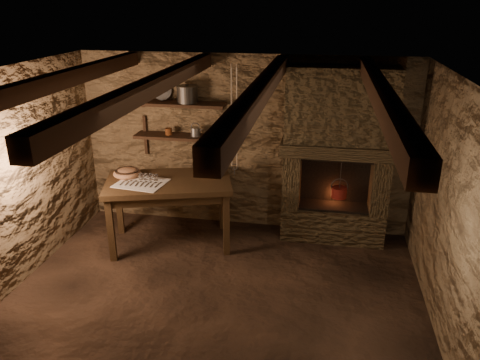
% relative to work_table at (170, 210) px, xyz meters
% --- Properties ---
extents(floor, '(4.50, 4.50, 0.00)m').
position_rel_work_table_xyz_m(floor, '(0.84, -1.24, -0.48)').
color(floor, black).
rests_on(floor, ground).
extents(back_wall, '(4.50, 0.04, 2.40)m').
position_rel_work_table_xyz_m(back_wall, '(0.84, 0.76, 0.72)').
color(back_wall, '#483421').
rests_on(back_wall, floor).
extents(front_wall, '(4.50, 0.04, 2.40)m').
position_rel_work_table_xyz_m(front_wall, '(0.84, -3.24, 0.72)').
color(front_wall, '#483421').
rests_on(front_wall, floor).
extents(left_wall, '(0.04, 4.00, 2.40)m').
position_rel_work_table_xyz_m(left_wall, '(-1.41, -1.24, 0.72)').
color(left_wall, '#483421').
rests_on(left_wall, floor).
extents(right_wall, '(0.04, 4.00, 2.40)m').
position_rel_work_table_xyz_m(right_wall, '(3.09, -1.24, 0.72)').
color(right_wall, '#483421').
rests_on(right_wall, floor).
extents(ceiling, '(4.50, 4.00, 0.04)m').
position_rel_work_table_xyz_m(ceiling, '(0.84, -1.24, 1.92)').
color(ceiling, black).
rests_on(ceiling, back_wall).
extents(beam_far_left, '(0.14, 3.95, 0.16)m').
position_rel_work_table_xyz_m(beam_far_left, '(-0.66, -1.24, 1.83)').
color(beam_far_left, black).
rests_on(beam_far_left, ceiling).
extents(beam_mid_left, '(0.14, 3.95, 0.16)m').
position_rel_work_table_xyz_m(beam_mid_left, '(0.34, -1.24, 1.83)').
color(beam_mid_left, black).
rests_on(beam_mid_left, ceiling).
extents(beam_mid_right, '(0.14, 3.95, 0.16)m').
position_rel_work_table_xyz_m(beam_mid_right, '(1.34, -1.24, 1.83)').
color(beam_mid_right, black).
rests_on(beam_mid_right, ceiling).
extents(beam_far_right, '(0.14, 3.95, 0.16)m').
position_rel_work_table_xyz_m(beam_far_right, '(2.34, -1.24, 1.83)').
color(beam_far_right, black).
rests_on(beam_far_right, ceiling).
extents(shelf_lower, '(1.25, 0.30, 0.04)m').
position_rel_work_table_xyz_m(shelf_lower, '(-0.01, 0.60, 0.82)').
color(shelf_lower, black).
rests_on(shelf_lower, back_wall).
extents(shelf_upper, '(1.25, 0.30, 0.04)m').
position_rel_work_table_xyz_m(shelf_upper, '(-0.01, 0.60, 1.27)').
color(shelf_upper, black).
rests_on(shelf_upper, back_wall).
extents(hearth, '(1.43, 0.51, 2.30)m').
position_rel_work_table_xyz_m(hearth, '(2.09, 0.53, 0.74)').
color(hearth, '#3B2F1D').
rests_on(hearth, floor).
extents(work_table, '(1.76, 1.30, 0.90)m').
position_rel_work_table_xyz_m(work_table, '(0.00, 0.00, 0.00)').
color(work_table, '#302010').
rests_on(work_table, floor).
extents(linen_cloth, '(0.65, 0.55, 0.01)m').
position_rel_work_table_xyz_m(linen_cloth, '(-0.30, -0.16, 0.42)').
color(linen_cloth, beige).
rests_on(linen_cloth, work_table).
extents(pewter_cutlery_row, '(0.52, 0.26, 0.01)m').
position_rel_work_table_xyz_m(pewter_cutlery_row, '(-0.30, -0.18, 0.43)').
color(pewter_cutlery_row, gray).
rests_on(pewter_cutlery_row, linen_cloth).
extents(drinking_glasses, '(0.19, 0.06, 0.08)m').
position_rel_work_table_xyz_m(drinking_glasses, '(-0.28, -0.05, 0.46)').
color(drinking_glasses, white).
rests_on(drinking_glasses, linen_cloth).
extents(stoneware_jug, '(0.17, 0.17, 0.48)m').
position_rel_work_table_xyz_m(stoneware_jug, '(0.50, 0.22, 0.62)').
color(stoneware_jug, '#8E551B').
rests_on(stoneware_jug, work_table).
extents(wooden_bowl, '(0.38, 0.38, 0.13)m').
position_rel_work_table_xyz_m(wooden_bowl, '(-0.57, 0.04, 0.46)').
color(wooden_bowl, '#92603F').
rests_on(wooden_bowl, work_table).
extents(iron_stockpot, '(0.35, 0.35, 0.20)m').
position_rel_work_table_xyz_m(iron_stockpot, '(0.12, 0.60, 1.39)').
color(iron_stockpot, '#2F2C29').
rests_on(iron_stockpot, shelf_upper).
extents(tin_pan, '(0.28, 0.18, 0.26)m').
position_rel_work_table_xyz_m(tin_pan, '(-0.27, 0.70, 1.42)').
color(tin_pan, gray).
rests_on(tin_pan, shelf_upper).
extents(small_kettle, '(0.21, 0.18, 0.18)m').
position_rel_work_table_xyz_m(small_kettle, '(0.21, 0.60, 0.90)').
color(small_kettle, gray).
rests_on(small_kettle, shelf_lower).
extents(rusty_tin, '(0.09, 0.09, 0.09)m').
position_rel_work_table_xyz_m(rusty_tin, '(-0.17, 0.60, 0.88)').
color(rusty_tin, '#5C2B12').
rests_on(rusty_tin, shelf_lower).
extents(red_pot, '(0.22, 0.20, 0.54)m').
position_rel_work_table_xyz_m(red_pot, '(2.15, 0.48, 0.22)').
color(red_pot, maroon).
rests_on(red_pot, hearth).
extents(hanging_ropes, '(0.08, 0.08, 1.20)m').
position_rel_work_table_xyz_m(hanging_ropes, '(0.89, -0.19, 1.32)').
color(hanging_ropes, tan).
rests_on(hanging_ropes, ceiling).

